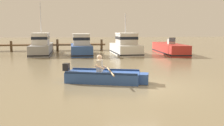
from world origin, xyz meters
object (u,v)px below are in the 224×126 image
object	(u,v)px
moored_boat_grey	(42,46)
moored_boat_blue	(81,47)
rowboat_with_person	(105,76)
moored_boat_white	(125,46)
moored_boat_red	(169,49)

from	to	relation	value
moored_boat_grey	moored_boat_blue	distance (m)	3.67
rowboat_with_person	moored_boat_blue	xyz separation A→B (m)	(-0.89, 11.64, 0.45)
moored_boat_blue	rowboat_with_person	bearing A→B (deg)	-85.61
rowboat_with_person	moored_boat_white	distance (m)	12.18
moored_boat_blue	moored_boat_white	distance (m)	4.00
rowboat_with_person	moored_boat_blue	distance (m)	11.68
moored_boat_blue	moored_boat_white	size ratio (longest dim) A/B	0.94
moored_boat_red	moored_boat_grey	bearing A→B (deg)	174.71
moored_boat_grey	moored_boat_red	bearing A→B (deg)	-5.29
rowboat_with_person	moored_boat_blue	world-z (taller)	moored_boat_blue
moored_boat_grey	rowboat_with_person	bearing A→B (deg)	-70.77
moored_boat_white	moored_boat_red	world-z (taller)	moored_boat_white
moored_boat_blue	moored_boat_red	distance (m)	8.11
moored_boat_grey	moored_boat_red	size ratio (longest dim) A/B	0.94
moored_boat_white	moored_boat_red	xyz separation A→B (m)	(4.10, -0.17, -0.27)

